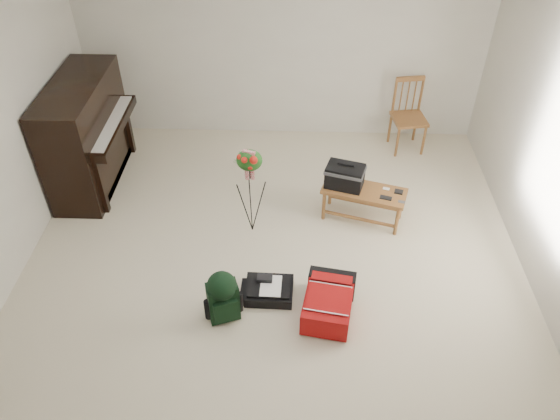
{
  "coord_description": "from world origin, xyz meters",
  "views": [
    {
      "loc": [
        0.2,
        -3.62,
        3.96
      ],
      "look_at": [
        0.06,
        0.35,
        0.61
      ],
      "focal_mm": 35.0,
      "sensor_mm": 36.0,
      "label": 1
    }
  ],
  "objects_px": {
    "dining_chair": "(409,116)",
    "flower_stand": "(251,192)",
    "green_backpack": "(223,295)",
    "red_suitcase": "(328,299)",
    "black_duffel": "(269,289)",
    "bench": "(351,183)",
    "piano": "(88,136)"
  },
  "relations": [
    {
      "from": "black_duffel",
      "to": "red_suitcase",
      "type": "bearing_deg",
      "value": -14.49
    },
    {
      "from": "black_duffel",
      "to": "green_backpack",
      "type": "distance_m",
      "value": 0.53
    },
    {
      "from": "piano",
      "to": "bench",
      "type": "distance_m",
      "value": 3.04
    },
    {
      "from": "piano",
      "to": "green_backpack",
      "type": "bearing_deg",
      "value": -49.26
    },
    {
      "from": "black_duffel",
      "to": "flower_stand",
      "type": "xyz_separation_m",
      "value": [
        -0.23,
        0.92,
        0.45
      ]
    },
    {
      "from": "flower_stand",
      "to": "piano",
      "type": "bearing_deg",
      "value": 174.89
    },
    {
      "from": "piano",
      "to": "green_backpack",
      "type": "distance_m",
      "value": 2.73
    },
    {
      "from": "bench",
      "to": "green_backpack",
      "type": "relative_size",
      "value": 1.76
    },
    {
      "from": "dining_chair",
      "to": "red_suitcase",
      "type": "bearing_deg",
      "value": -120.66
    },
    {
      "from": "black_duffel",
      "to": "flower_stand",
      "type": "height_order",
      "value": "flower_stand"
    },
    {
      "from": "bench",
      "to": "flower_stand",
      "type": "distance_m",
      "value": 1.06
    },
    {
      "from": "green_backpack",
      "to": "red_suitcase",
      "type": "bearing_deg",
      "value": -12.0
    },
    {
      "from": "bench",
      "to": "flower_stand",
      "type": "xyz_separation_m",
      "value": [
        -1.04,
        -0.23,
        0.03
      ]
    },
    {
      "from": "bench",
      "to": "green_backpack",
      "type": "bearing_deg",
      "value": -113.39
    },
    {
      "from": "piano",
      "to": "red_suitcase",
      "type": "height_order",
      "value": "piano"
    },
    {
      "from": "bench",
      "to": "flower_stand",
      "type": "bearing_deg",
      "value": -150.67
    },
    {
      "from": "red_suitcase",
      "to": "black_duffel",
      "type": "relative_size",
      "value": 1.51
    },
    {
      "from": "black_duffel",
      "to": "bench",
      "type": "bearing_deg",
      "value": 56.4
    },
    {
      "from": "bench",
      "to": "dining_chair",
      "type": "bearing_deg",
      "value": 77.15
    },
    {
      "from": "red_suitcase",
      "to": "flower_stand",
      "type": "relative_size",
      "value": 0.65
    },
    {
      "from": "dining_chair",
      "to": "flower_stand",
      "type": "height_order",
      "value": "flower_stand"
    },
    {
      "from": "black_duffel",
      "to": "green_backpack",
      "type": "height_order",
      "value": "green_backpack"
    },
    {
      "from": "flower_stand",
      "to": "black_duffel",
      "type": "bearing_deg",
      "value": -57.11
    },
    {
      "from": "bench",
      "to": "black_duffel",
      "type": "bearing_deg",
      "value": -108.41
    },
    {
      "from": "dining_chair",
      "to": "flower_stand",
      "type": "xyz_separation_m",
      "value": [
        -1.86,
        -1.69,
        0.07
      ]
    },
    {
      "from": "red_suitcase",
      "to": "green_backpack",
      "type": "xyz_separation_m",
      "value": [
        -0.94,
        -0.12,
        0.15
      ]
    },
    {
      "from": "red_suitcase",
      "to": "green_backpack",
      "type": "relative_size",
      "value": 1.28
    },
    {
      "from": "piano",
      "to": "black_duffel",
      "type": "height_order",
      "value": "piano"
    },
    {
      "from": "green_backpack",
      "to": "flower_stand",
      "type": "height_order",
      "value": "flower_stand"
    },
    {
      "from": "dining_chair",
      "to": "black_duffel",
      "type": "relative_size",
      "value": 2.02
    },
    {
      "from": "red_suitcase",
      "to": "bench",
      "type": "bearing_deg",
      "value": 88.56
    },
    {
      "from": "bench",
      "to": "flower_stand",
      "type": "relative_size",
      "value": 0.9
    }
  ]
}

